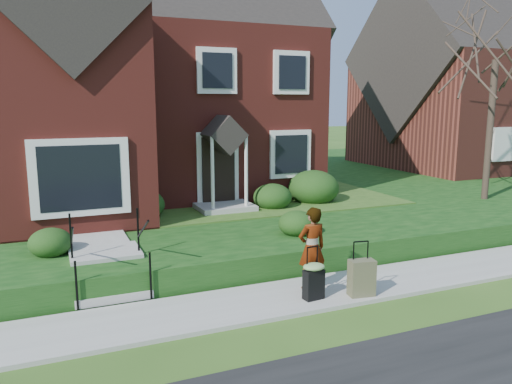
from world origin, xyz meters
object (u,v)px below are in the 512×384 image
woman (312,248)px  suitcase_black (314,279)px  front_steps (108,267)px  suitcase_olive (362,278)px

woman → suitcase_black: (-0.23, -0.49, -0.43)m
woman → front_steps: bearing=-26.8°
suitcase_black → suitcase_olive: size_ratio=0.96×
front_steps → woman: bearing=-24.6°
front_steps → suitcase_olive: size_ratio=1.92×
woman → suitcase_olive: bearing=133.0°
front_steps → suitcase_black: (3.45, -2.18, -0.01)m
front_steps → woman: size_ratio=1.23×
suitcase_black → suitcase_olive: 0.95m
woman → suitcase_olive: 1.09m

